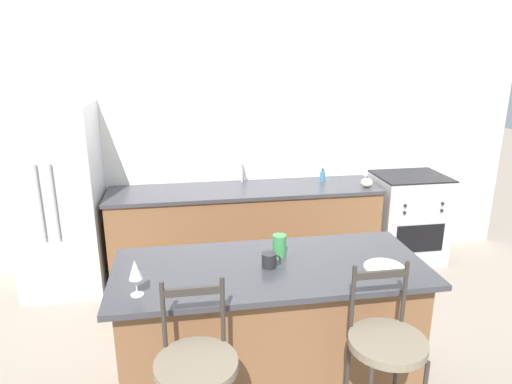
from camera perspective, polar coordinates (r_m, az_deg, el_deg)
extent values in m
plane|color=gray|center=(4.54, -0.62, -11.67)|extent=(18.00, 18.00, 0.00)
cube|color=silver|center=(4.74, -1.97, 6.95)|extent=(6.00, 0.07, 2.70)
cube|color=brown|center=(4.69, -1.34, -4.88)|extent=(2.65, 0.64, 0.86)
cube|color=#38383D|center=(4.55, -1.38, 0.33)|extent=(2.69, 0.68, 0.03)
cube|color=black|center=(4.54, -1.38, 0.47)|extent=(0.56, 0.35, 0.01)
cylinder|color=#ADAFB5|center=(4.72, -1.76, 2.57)|extent=(0.02, 0.02, 0.22)
cylinder|color=#ADAFB5|center=(4.64, -1.67, 3.58)|extent=(0.02, 0.12, 0.02)
cube|color=brown|center=(3.10, 1.75, -17.18)|extent=(1.81, 0.71, 0.89)
cube|color=#38383D|center=(2.86, 1.83, -9.52)|extent=(1.93, 0.83, 0.03)
cube|color=#BCBCC1|center=(4.59, -23.33, -0.87)|extent=(0.72, 0.71, 1.76)
cylinder|color=#939399|center=(4.24, -25.34, -1.31)|extent=(0.02, 0.02, 0.67)
cylinder|color=#939399|center=(4.21, -23.83, -1.24)|extent=(0.02, 0.02, 0.67)
cube|color=#B7B7BC|center=(5.21, 18.31, -3.10)|extent=(0.72, 0.61, 0.93)
cube|color=black|center=(4.99, 19.81, -5.50)|extent=(0.52, 0.01, 0.30)
cube|color=black|center=(5.07, 18.80, 1.92)|extent=(0.72, 0.61, 0.02)
cylinder|color=black|center=(4.77, 18.17, -1.63)|extent=(0.03, 0.02, 0.03)
cylinder|color=black|center=(4.97, 22.31, -1.34)|extent=(0.03, 0.02, 0.03)
cylinder|color=black|center=(4.79, 18.09, -2.47)|extent=(0.03, 0.02, 0.03)
cylinder|color=black|center=(4.99, 22.22, -2.15)|extent=(0.03, 0.02, 0.03)
cylinder|color=#7F705B|center=(2.34, -7.49, -20.70)|extent=(0.40, 0.40, 0.04)
cylinder|color=#332D28|center=(2.35, -11.49, -14.80)|extent=(0.02, 0.02, 0.36)
cylinder|color=#332D28|center=(2.35, -4.17, -14.43)|extent=(0.02, 0.02, 0.36)
cube|color=#332D28|center=(2.29, -7.94, -12.21)|extent=(0.29, 0.02, 0.04)
cylinder|color=#332D28|center=(2.95, 16.94, -21.91)|extent=(0.02, 0.02, 0.74)
cylinder|color=#7F705B|center=(2.56, 16.13, -17.67)|extent=(0.40, 0.40, 0.04)
cylinder|color=#332D28|center=(2.51, 12.01, -12.63)|extent=(0.02, 0.02, 0.36)
cylinder|color=#332D28|center=(2.62, 18.08, -11.76)|extent=(0.02, 0.02, 0.36)
cube|color=#332D28|center=(2.51, 15.32, -9.92)|extent=(0.29, 0.02, 0.04)
cylinder|color=beige|center=(2.92, 15.75, -9.09)|extent=(0.25, 0.25, 0.01)
torus|color=beige|center=(2.92, 15.76, -8.98)|extent=(0.24, 0.24, 0.01)
cylinder|color=white|center=(2.62, -14.62, -12.31)|extent=(0.07, 0.07, 0.00)
cylinder|color=white|center=(2.60, -14.70, -11.37)|extent=(0.01, 0.01, 0.09)
cone|color=white|center=(2.55, -14.88, -9.35)|extent=(0.07, 0.07, 0.11)
cylinder|color=#232326|center=(2.82, 1.63, -8.53)|extent=(0.09, 0.09, 0.09)
torus|color=#232326|center=(2.83, 2.53, -8.43)|extent=(0.06, 0.01, 0.06)
cylinder|color=#3D934C|center=(2.96, 2.94, -6.69)|extent=(0.09, 0.09, 0.14)
ellipsoid|color=beige|center=(4.68, 13.67, 1.15)|extent=(0.12, 0.12, 0.09)
cylinder|color=brown|center=(4.67, 13.72, 1.84)|extent=(0.02, 0.02, 0.02)
cylinder|color=teal|center=(4.79, 8.32, 1.96)|extent=(0.05, 0.05, 0.11)
cylinder|color=black|center=(4.78, 8.35, 2.77)|extent=(0.02, 0.02, 0.03)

